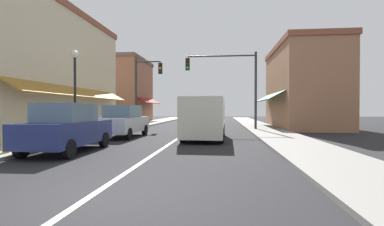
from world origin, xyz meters
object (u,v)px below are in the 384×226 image
(traffic_signal_left_corner, at_px, (144,83))
(van_in_lane, at_px, (205,117))
(parked_car_second_left, at_px, (123,121))
(traffic_signal_mast_arm, at_px, (231,77))
(street_lamp_left_near, at_px, (75,79))
(parked_car_nearest_left, at_px, (67,128))
(fire_hydrant, at_px, (6,140))

(traffic_signal_left_corner, bearing_deg, van_in_lane, -56.02)
(traffic_signal_left_corner, bearing_deg, parked_car_second_left, -82.77)
(parked_car_second_left, xyz_separation_m, traffic_signal_mast_arm, (6.11, 5.92, 3.08))
(traffic_signal_mast_arm, bearing_deg, van_in_lane, -103.37)
(street_lamp_left_near, bearing_deg, parked_car_nearest_left, -65.06)
(street_lamp_left_near, bearing_deg, van_in_lane, 12.57)
(traffic_signal_mast_arm, bearing_deg, parked_car_nearest_left, -118.66)
(traffic_signal_left_corner, xyz_separation_m, street_lamp_left_near, (-0.76, -9.61, -0.70))
(traffic_signal_mast_arm, distance_m, fire_hydrant, 15.06)
(traffic_signal_mast_arm, xyz_separation_m, fire_hydrant, (-7.76, -12.45, -3.41))
(traffic_signal_mast_arm, height_order, street_lamp_left_near, traffic_signal_mast_arm)
(traffic_signal_left_corner, bearing_deg, traffic_signal_mast_arm, -13.57)
(van_in_lane, distance_m, traffic_signal_left_corner, 10.23)
(parked_car_second_left, relative_size, street_lamp_left_near, 0.93)
(street_lamp_left_near, distance_m, fire_hydrant, 5.18)
(parked_car_nearest_left, height_order, fire_hydrant, parked_car_nearest_left)
(van_in_lane, bearing_deg, traffic_signal_left_corner, 125.47)
(parked_car_second_left, relative_size, van_in_lane, 0.79)
(parked_car_nearest_left, bearing_deg, parked_car_second_left, 87.87)
(parked_car_second_left, relative_size, traffic_signal_left_corner, 0.72)
(traffic_signal_mast_arm, xyz_separation_m, traffic_signal_left_corner, (-7.08, 1.71, -0.23))
(street_lamp_left_near, bearing_deg, traffic_signal_mast_arm, 45.23)
(traffic_signal_left_corner, bearing_deg, fire_hydrant, -92.75)
(parked_car_nearest_left, height_order, traffic_signal_left_corner, traffic_signal_left_corner)
(parked_car_nearest_left, relative_size, parked_car_second_left, 1.00)
(parked_car_nearest_left, xyz_separation_m, parked_car_second_left, (0.11, 5.47, 0.00))
(traffic_signal_left_corner, distance_m, street_lamp_left_near, 9.67)
(parked_car_second_left, distance_m, street_lamp_left_near, 3.40)
(street_lamp_left_near, height_order, fire_hydrant, street_lamp_left_near)
(parked_car_second_left, bearing_deg, traffic_signal_mast_arm, 45.61)
(street_lamp_left_near, bearing_deg, fire_hydrant, -88.93)
(van_in_lane, xyz_separation_m, street_lamp_left_near, (-6.30, -1.40, 1.88))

